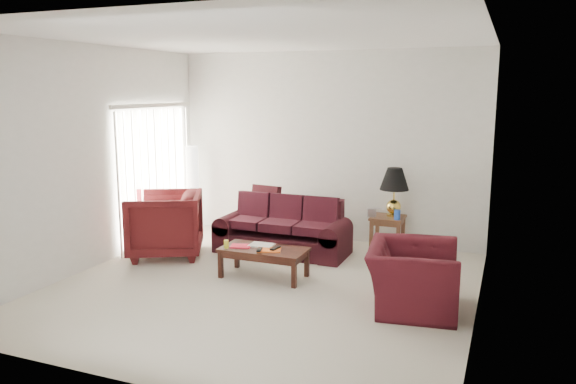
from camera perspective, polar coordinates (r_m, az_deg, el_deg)
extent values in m
plane|color=silver|center=(7.02, -2.61, -9.63)|extent=(5.00, 5.00, 0.00)
cube|color=silver|center=(9.04, -13.31, 1.69)|extent=(0.10, 2.00, 2.16)
cube|color=black|center=(8.84, -2.30, -0.82)|extent=(0.49, 0.29, 0.48)
cube|color=#B2B2B6|center=(8.45, 8.50, -2.08)|extent=(0.14, 0.09, 0.13)
cylinder|color=#1B42B0|center=(8.33, 11.03, -2.29)|extent=(0.11, 0.11, 0.14)
cube|color=silver|center=(8.72, 9.23, -1.65)|extent=(0.14, 0.17, 0.05)
imported|color=#440F11|center=(8.36, -12.43, -3.21)|extent=(1.39, 1.37, 0.95)
imported|color=#3E0E15|center=(6.43, 12.52, -8.44)|extent=(1.09, 1.21, 0.71)
cube|color=red|center=(7.36, -4.83, -5.49)|extent=(0.31, 0.26, 0.01)
cube|color=white|center=(7.38, -2.69, -5.40)|extent=(0.32, 0.24, 0.02)
cube|color=#DD5B1A|center=(7.16, -1.94, -5.89)|extent=(0.35, 0.31, 0.02)
cube|color=black|center=(7.11, -2.92, -5.86)|extent=(0.09, 0.17, 0.02)
cube|color=black|center=(7.17, -1.29, -5.71)|extent=(0.08, 0.19, 0.02)
cylinder|color=yellow|center=(7.30, -6.29, -5.27)|extent=(0.08, 0.08, 0.11)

